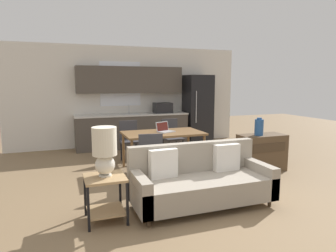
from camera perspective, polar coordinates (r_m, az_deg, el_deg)
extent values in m
plane|color=#7F6647|center=(4.33, 7.04, -15.31)|extent=(20.00, 20.00, 0.00)
cube|color=silver|center=(8.36, -7.39, 5.61)|extent=(6.40, 0.06, 2.70)
cube|color=white|center=(8.27, -9.05, 7.93)|extent=(1.10, 0.01, 1.19)
cube|color=#4C443D|center=(8.13, -6.75, -0.98)|extent=(2.98, 0.62, 0.86)
cube|color=silver|center=(8.07, -6.80, 2.18)|extent=(3.01, 0.65, 0.04)
cube|color=#B2B5B7|center=(8.00, -7.16, 2.28)|extent=(0.48, 0.36, 0.01)
cylinder|color=#B7BABC|center=(8.16, -7.44, 3.22)|extent=(0.02, 0.02, 0.24)
cube|color=#4C443D|center=(8.16, -7.14, 8.71)|extent=(2.83, 0.34, 0.70)
cube|color=black|center=(8.24, -1.01, 3.48)|extent=(0.48, 0.36, 0.28)
cube|color=black|center=(8.65, 5.68, 3.20)|extent=(0.72, 0.67, 1.94)
cylinder|color=silver|center=(8.23, 5.40, 3.62)|extent=(0.02, 0.02, 0.87)
cube|color=brown|center=(5.96, -0.97, -1.37)|extent=(1.57, 0.89, 0.04)
cylinder|color=brown|center=(5.48, -6.85, -6.30)|extent=(0.05, 0.05, 0.71)
cylinder|color=brown|center=(5.96, 6.89, -5.10)|extent=(0.05, 0.05, 0.71)
cylinder|color=brown|center=(6.21, -8.48, -4.59)|extent=(0.05, 0.05, 0.71)
cylinder|color=brown|center=(6.64, 3.87, -3.67)|extent=(0.05, 0.05, 0.71)
cylinder|color=#3D2D1E|center=(3.80, -3.65, -17.91)|extent=(0.05, 0.05, 0.10)
cylinder|color=#3D2D1E|center=(4.57, 18.76, -13.69)|extent=(0.05, 0.05, 0.10)
cylinder|color=#3D2D1E|center=(4.37, -6.10, -14.36)|extent=(0.05, 0.05, 0.10)
cylinder|color=#3D2D1E|center=(5.05, 14.15, -11.37)|extent=(0.05, 0.05, 0.10)
cube|color=gray|center=(4.30, 6.69, -11.77)|extent=(1.97, 0.80, 0.32)
cube|color=gray|center=(4.51, 4.84, -7.85)|extent=(1.97, 0.14, 0.75)
cube|color=gray|center=(3.97, -5.45, -12.40)|extent=(0.14, 0.80, 0.46)
cube|color=gray|center=(4.74, 16.76, -9.26)|extent=(0.14, 0.80, 0.46)
cube|color=silver|center=(4.17, -0.92, -7.16)|extent=(0.41, 0.15, 0.40)
cube|color=silver|center=(4.58, 11.09, -5.89)|extent=(0.40, 0.13, 0.40)
cube|color=tan|center=(3.84, -11.94, -9.59)|extent=(0.50, 0.50, 0.03)
cube|color=tan|center=(4.00, -11.75, -15.52)|extent=(0.45, 0.45, 0.02)
cube|color=black|center=(3.71, -14.91, -15.12)|extent=(0.03, 0.03, 0.54)
cube|color=black|center=(3.77, -7.74, -14.52)|extent=(0.03, 0.03, 0.54)
cube|color=black|center=(4.13, -15.50, -12.66)|extent=(0.03, 0.03, 0.54)
cube|color=black|center=(4.18, -9.11, -12.18)|extent=(0.03, 0.03, 0.54)
cylinder|color=silver|center=(3.86, -11.84, -9.12)|extent=(0.16, 0.16, 0.02)
sphere|color=silver|center=(3.82, -11.90, -7.22)|extent=(0.25, 0.25, 0.25)
cylinder|color=beige|center=(3.75, -12.03, -2.83)|extent=(0.30, 0.30, 0.35)
cube|color=brown|center=(6.20, 17.39, -4.85)|extent=(0.92, 0.45, 0.72)
cube|color=#413020|center=(6.00, 18.77, -3.95)|extent=(0.73, 0.01, 0.17)
cylinder|color=#234C84|center=(6.02, 16.95, -0.26)|extent=(0.17, 0.17, 0.31)
cylinder|color=#234C84|center=(5.99, 17.02, 1.36)|extent=(0.09, 0.09, 0.03)
cube|color=#38383D|center=(6.59, -7.25, -2.91)|extent=(0.43, 0.43, 0.04)
cube|color=#38383D|center=(6.74, -7.59, -0.71)|extent=(0.40, 0.04, 0.41)
cylinder|color=black|center=(6.45, -8.41, -5.36)|extent=(0.03, 0.03, 0.44)
cylinder|color=black|center=(6.51, -5.45, -5.17)|extent=(0.03, 0.03, 0.44)
cylinder|color=black|center=(6.77, -8.90, -4.70)|extent=(0.03, 0.03, 0.44)
cylinder|color=black|center=(6.83, -6.07, -4.54)|extent=(0.03, 0.03, 0.44)
cube|color=#38383D|center=(6.87, 0.95, -2.38)|extent=(0.45, 0.45, 0.04)
cube|color=#38383D|center=(7.01, 0.29, -0.29)|extent=(0.40, 0.06, 0.41)
cylinder|color=black|center=(6.70, 0.24, -4.75)|extent=(0.03, 0.03, 0.44)
cylinder|color=black|center=(6.84, 2.85, -4.48)|extent=(0.03, 0.03, 0.44)
cylinder|color=black|center=(7.00, -0.90, -4.17)|extent=(0.03, 0.03, 0.44)
cylinder|color=black|center=(7.14, 1.61, -3.93)|extent=(0.03, 0.03, 0.44)
cube|color=#38383D|center=(5.19, -3.62, -5.90)|extent=(0.47, 0.47, 0.04)
cube|color=#38383D|center=(4.95, -3.31, -3.89)|extent=(0.40, 0.08, 0.41)
cylinder|color=black|center=(5.44, -2.08, -7.82)|extent=(0.03, 0.03, 0.44)
cylinder|color=black|center=(5.40, -5.67, -8.00)|extent=(0.03, 0.03, 0.44)
cylinder|color=black|center=(5.12, -1.41, -8.85)|extent=(0.03, 0.03, 0.44)
cylinder|color=black|center=(5.07, -5.23, -9.06)|extent=(0.03, 0.03, 0.44)
cube|color=#B7BABC|center=(5.96, -0.33, -1.09)|extent=(0.38, 0.33, 0.02)
cube|color=#B7BABC|center=(6.03, -1.10, -0.10)|extent=(0.31, 0.18, 0.20)
cube|color=#4C1914|center=(6.03, -1.05, -0.11)|extent=(0.28, 0.15, 0.17)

